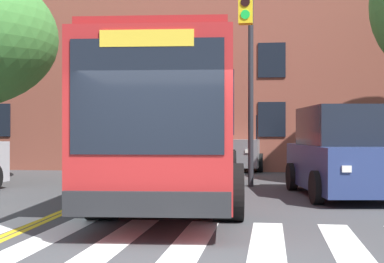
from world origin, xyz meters
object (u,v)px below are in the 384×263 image
object	(u,v)px
city_bus	(182,124)
car_grey_behind_bus	(241,144)
car_navy_far_lane	(342,154)
traffic_light_overhead	(249,50)

from	to	relation	value
city_bus	car_grey_behind_bus	xyz separation A→B (m)	(1.28, 9.77, -0.73)
car_navy_far_lane	car_grey_behind_bus	distance (m)	9.88
city_bus	car_grey_behind_bus	world-z (taller)	city_bus
car_navy_far_lane	traffic_light_overhead	world-z (taller)	traffic_light_overhead
city_bus	traffic_light_overhead	size ratio (longest dim) A/B	2.09
car_grey_behind_bus	traffic_light_overhead	size ratio (longest dim) A/B	0.86
car_grey_behind_bus	traffic_light_overhead	bearing A→B (deg)	-87.22
city_bus	traffic_light_overhead	distance (m)	2.95
city_bus	car_grey_behind_bus	bearing A→B (deg)	82.51
car_navy_far_lane	car_grey_behind_bus	xyz separation A→B (m)	(-2.74, 9.50, 0.02)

